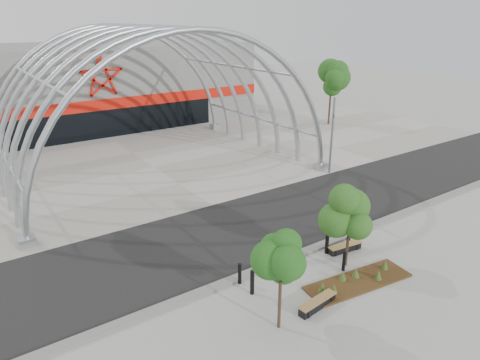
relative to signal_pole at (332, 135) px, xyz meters
The scene contains 18 objects.
ground 12.59m from the signal_pole, 144.56° to the right, with size 140.00×140.00×0.00m, color #9E9E99.
road 11.00m from the signal_pole, 160.14° to the right, with size 140.00×7.00×0.02m, color black.
forecourt 13.35m from the signal_pole, 139.95° to the left, with size 60.00×17.00×0.04m, color #9D998E.
kerb 12.72m from the signal_pole, 143.62° to the right, with size 60.00×0.50×0.12m, color slate.
arena_building 28.19m from the signal_pole, 110.76° to the left, with size 34.00×15.24×8.00m.
vault_canopy 13.35m from the signal_pole, 139.95° to the left, with size 20.80×15.80×20.36m.
planting_bed 14.05m from the signal_pole, 130.70° to the right, with size 4.98×2.09×0.51m.
signal_pole is the anchor object (origin of this frame).
street_tree_0 17.25m from the signal_pole, 141.54° to the right, with size 1.67×1.67×3.82m.
street_tree_1 12.41m from the signal_pole, 132.10° to the right, with size 1.60×1.60×3.79m.
bench_0 16.02m from the signal_pole, 137.19° to the right, with size 1.90×0.61×0.39m.
bench_1 11.49m from the signal_pole, 131.69° to the right, with size 1.84×0.63×0.38m.
bollard_0 15.39m from the signal_pole, 149.75° to the right, with size 0.15×0.15×0.94m, color black.
bollard_1 15.83m from the signal_pole, 146.94° to the right, with size 0.17×0.17×1.08m, color black.
bollard_2 11.72m from the signal_pole, 136.17° to the right, with size 0.18×0.18×1.10m, color black.
bollard_3 13.12m from the signal_pole, 132.78° to the right, with size 0.15×0.15×0.92m, color black.
bollard_4 10.39m from the signal_pole, 129.89° to the right, with size 0.15×0.15×0.92m, color black.
bg_tree_1 15.55m from the signal_pole, 44.68° to the left, with size 2.70×2.70×5.91m.
Camera 1 is at (-11.88, -13.27, 10.60)m, focal length 32.00 mm.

